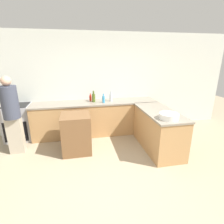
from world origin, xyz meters
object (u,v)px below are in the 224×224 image
at_px(mixing_bowl, 169,116).
at_px(olive_oil_bottle, 94,98).
at_px(range_oven, 18,122).
at_px(vinegar_bottle_clear, 111,97).
at_px(island_table, 76,133).
at_px(dish_soap_bottle, 103,99).
at_px(hot_sauce_bottle, 90,98).
at_px(person_by_range, 12,113).

relative_size(mixing_bowl, olive_oil_bottle, 1.26).
height_order(range_oven, vinegar_bottle_clear, vinegar_bottle_clear).
bearing_deg(island_table, mixing_bowl, -21.80).
bearing_deg(mixing_bowl, range_oven, 153.29).
relative_size(dish_soap_bottle, hot_sauce_bottle, 1.10).
bearing_deg(dish_soap_bottle, person_by_range, -164.49).
xyz_separation_m(island_table, dish_soap_bottle, (0.74, 0.77, 0.56)).
relative_size(hot_sauce_bottle, person_by_range, 0.12).
relative_size(vinegar_bottle_clear, person_by_range, 0.16).
bearing_deg(mixing_bowl, dish_soap_bottle, 125.34).
distance_m(range_oven, dish_soap_bottle, 2.26).
bearing_deg(range_oven, island_table, -32.24).
height_order(mixing_bowl, vinegar_bottle_clear, vinegar_bottle_clear).
xyz_separation_m(island_table, mixing_bowl, (1.80, -0.72, 0.53)).
height_order(island_table, olive_oil_bottle, olive_oil_bottle).
bearing_deg(mixing_bowl, island_table, 158.20).
height_order(mixing_bowl, hot_sauce_bottle, hot_sauce_bottle).
height_order(island_table, mixing_bowl, mixing_bowl).
distance_m(island_table, hot_sauce_bottle, 1.22).
height_order(range_oven, person_by_range, person_by_range).
xyz_separation_m(range_oven, olive_oil_bottle, (1.95, -0.02, 0.57)).
bearing_deg(olive_oil_bottle, hot_sauce_bottle, 124.17).
xyz_separation_m(range_oven, island_table, (1.45, -0.92, -0.02)).
bearing_deg(mixing_bowl, vinegar_bottle_clear, 117.58).
distance_m(range_oven, vinegar_bottle_clear, 2.48).
xyz_separation_m(mixing_bowl, person_by_range, (-3.11, 0.92, -0.04)).
xyz_separation_m(range_oven, person_by_range, (0.14, -0.71, 0.47)).
distance_m(range_oven, hot_sauce_bottle, 1.95).
distance_m(range_oven, island_table, 1.72).
bearing_deg(vinegar_bottle_clear, mixing_bowl, -62.42).
distance_m(olive_oil_bottle, vinegar_bottle_clear, 0.47).
bearing_deg(island_table, dish_soap_bottle, 46.33).
xyz_separation_m(range_oven, mixing_bowl, (3.25, -1.64, 0.50)).
distance_m(dish_soap_bottle, hot_sauce_bottle, 0.40).
relative_size(island_table, person_by_range, 0.51).
relative_size(range_oven, mixing_bowl, 2.44).
bearing_deg(olive_oil_bottle, person_by_range, -159.08).
bearing_deg(dish_soap_bottle, island_table, -133.67).
xyz_separation_m(range_oven, vinegar_bottle_clear, (2.41, -0.03, 0.56)).
relative_size(island_table, olive_oil_bottle, 2.92).
distance_m(island_table, mixing_bowl, 2.01).
height_order(hot_sauce_bottle, olive_oil_bottle, olive_oil_bottle).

